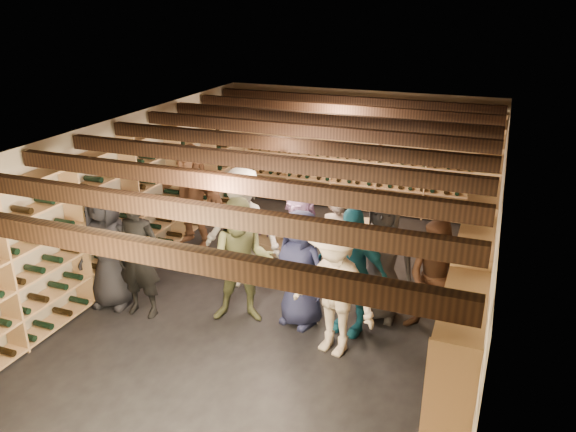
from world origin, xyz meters
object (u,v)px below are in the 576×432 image
(person_5, at_px, (191,195))
(person_1, at_px, (139,257))
(person_7, at_px, (337,245))
(person_11, at_px, (299,240))
(person_2, at_px, (242,262))
(person_6, at_px, (300,269))
(crate_stack_left, at_px, (272,238))
(crate_loose, at_px, (395,238))
(crate_stack_right, at_px, (355,234))
(person_4, at_px, (350,271))
(person_3, at_px, (334,289))
(person_8, at_px, (436,280))
(person_12, at_px, (381,257))
(person_0, at_px, (108,248))
(person_9, at_px, (243,229))

(person_5, bearing_deg, person_1, -61.36)
(person_7, height_order, person_11, person_11)
(person_2, relative_size, person_6, 1.08)
(crate_stack_left, height_order, crate_loose, crate_stack_left)
(person_7, bearing_deg, crate_stack_right, 84.18)
(person_4, bearing_deg, person_1, -153.80)
(crate_loose, distance_m, person_3, 3.65)
(person_4, height_order, person_8, person_4)
(crate_stack_left, bearing_deg, person_12, -32.93)
(crate_stack_right, relative_size, person_11, 0.34)
(crate_loose, height_order, person_11, person_11)
(crate_stack_right, bearing_deg, person_1, -124.13)
(person_2, bearing_deg, person_6, -2.36)
(person_0, relative_size, person_6, 1.09)
(person_7, distance_m, person_9, 1.39)
(person_4, relative_size, person_12, 0.97)
(person_8, xyz_separation_m, person_11, (-2.02, 0.52, 0.00))
(person_0, xyz_separation_m, person_4, (3.28, 0.58, -0.01))
(person_5, relative_size, person_9, 0.98)
(crate_stack_right, distance_m, person_5, 2.90)
(person_5, relative_size, person_6, 1.13)
(crate_stack_left, height_order, person_4, person_4)
(person_3, bearing_deg, person_8, 53.26)
(crate_stack_left, relative_size, person_3, 0.33)
(crate_loose, xyz_separation_m, person_4, (-0.03, -3.02, 0.77))
(person_8, bearing_deg, crate_stack_left, 164.93)
(person_3, xyz_separation_m, person_4, (0.05, 0.55, -0.01))
(crate_loose, relative_size, person_5, 0.28)
(person_0, xyz_separation_m, person_6, (2.63, 0.50, -0.07))
(person_3, height_order, person_12, person_12)
(person_9, bearing_deg, person_6, -30.77)
(person_7, xyz_separation_m, person_12, (0.73, -0.45, 0.13))
(person_9, height_order, person_12, person_9)
(person_7, bearing_deg, person_9, -177.14)
(crate_stack_right, relative_size, person_7, 0.36)
(person_9, distance_m, person_12, 2.08)
(crate_stack_right, xyz_separation_m, person_5, (-2.69, -0.85, 0.65))
(crate_stack_left, xyz_separation_m, person_8, (2.91, -1.59, 0.53))
(crate_loose, xyz_separation_m, person_7, (-0.48, -2.10, 0.67))
(person_6, xyz_separation_m, person_9, (-1.13, 0.67, 0.12))
(person_3, height_order, person_7, person_3)
(person_2, height_order, person_12, person_12)
(person_0, xyz_separation_m, person_5, (0.00, 2.26, 0.03))
(crate_stack_left, bearing_deg, person_3, -52.98)
(person_2, height_order, person_5, person_5)
(person_11, bearing_deg, person_3, -43.49)
(person_1, height_order, person_2, person_2)
(person_3, distance_m, person_7, 1.52)
(person_6, bearing_deg, person_0, -153.49)
(crate_stack_right, distance_m, person_2, 2.99)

